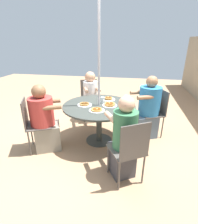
# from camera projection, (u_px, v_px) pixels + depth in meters

# --- Properties ---
(ground_plane) EXTENTS (12.00, 12.00, 0.00)m
(ground_plane) POSITION_uv_depth(u_px,v_px,m) (99.00, 140.00, 3.32)
(ground_plane) COLOR tan
(patio_table) EXTENTS (1.27, 1.27, 0.71)m
(patio_table) POSITION_uv_depth(u_px,v_px,m) (99.00, 110.00, 3.08)
(patio_table) COLOR #383D38
(patio_table) RESTS_ON ground
(umbrella_pole) EXTENTS (0.04, 0.04, 2.45)m
(umbrella_pole) POSITION_uv_depth(u_px,v_px,m) (99.00, 76.00, 2.85)
(umbrella_pole) COLOR #ADADB2
(umbrella_pole) RESTS_ON ground
(patio_chair_north) EXTENTS (0.54, 0.54, 0.91)m
(patio_chair_north) POSITION_uv_depth(u_px,v_px,m) (33.00, 122.00, 2.86)
(patio_chair_north) COLOR #514C47
(patio_chair_north) RESTS_ON ground
(diner_north) EXTENTS (0.54, 0.58, 1.14)m
(diner_north) POSITION_uv_depth(u_px,v_px,m) (45.00, 121.00, 2.91)
(diner_north) COLOR gray
(diner_north) RESTS_ON ground
(patio_chair_east) EXTENTS (0.56, 0.56, 0.91)m
(patio_chair_east) POSITION_uv_depth(u_px,v_px,m) (130.00, 149.00, 2.15)
(patio_chair_east) COLOR #514C47
(patio_chair_east) RESTS_ON ground
(diner_east) EXTENTS (0.53, 0.49, 1.16)m
(diner_east) POSITION_uv_depth(u_px,v_px,m) (123.00, 141.00, 2.29)
(diner_east) COLOR #3D3D42
(diner_east) RESTS_ON ground
(patio_chair_south) EXTENTS (0.53, 0.53, 0.91)m
(patio_chair_south) POSITION_uv_depth(u_px,v_px,m) (155.00, 110.00, 3.34)
(patio_chair_south) COLOR #514C47
(patio_chair_south) RESTS_ON ground
(diner_south) EXTENTS (0.54, 0.59, 1.18)m
(diner_south) POSITION_uv_depth(u_px,v_px,m) (147.00, 110.00, 3.31)
(diner_south) COLOR slate
(diner_south) RESTS_ON ground
(patio_chair_west) EXTENTS (0.53, 0.53, 0.91)m
(patio_chair_west) POSITION_uv_depth(u_px,v_px,m) (90.00, 97.00, 4.12)
(patio_chair_west) COLOR #514C47
(patio_chair_west) RESTS_ON ground
(diner_west) EXTENTS (0.57, 0.48, 1.13)m
(diner_west) POSITION_uv_depth(u_px,v_px,m) (91.00, 99.00, 3.96)
(diner_west) COLOR beige
(diner_west) RESTS_ON ground
(pancake_plate_a) EXTENTS (0.25, 0.25, 0.06)m
(pancake_plate_a) POSITION_uv_depth(u_px,v_px,m) (108.00, 99.00, 3.30)
(pancake_plate_a) COLOR white
(pancake_plate_a) RESTS_ON patio_table
(pancake_plate_b) EXTENTS (0.25, 0.25, 0.05)m
(pancake_plate_b) POSITION_uv_depth(u_px,v_px,m) (85.00, 104.00, 3.02)
(pancake_plate_b) COLOR white
(pancake_plate_b) RESTS_ON patio_table
(pancake_plate_c) EXTENTS (0.25, 0.25, 0.04)m
(pancake_plate_c) POSITION_uv_depth(u_px,v_px,m) (97.00, 110.00, 2.79)
(pancake_plate_c) COLOR white
(pancake_plate_c) RESTS_ON patio_table
(pancake_plate_d) EXTENTS (0.25, 0.25, 0.06)m
(pancake_plate_d) POSITION_uv_depth(u_px,v_px,m) (110.00, 105.00, 3.00)
(pancake_plate_d) COLOR white
(pancake_plate_d) RESTS_ON patio_table
(pancake_plate_e) EXTENTS (0.25, 0.25, 0.05)m
(pancake_plate_e) POSITION_uv_depth(u_px,v_px,m) (125.00, 109.00, 2.82)
(pancake_plate_e) COLOR white
(pancake_plate_e) RESTS_ON patio_table
(syrup_bottle) EXTENTS (0.09, 0.07, 0.14)m
(syrup_bottle) POSITION_uv_depth(u_px,v_px,m) (124.00, 103.00, 2.99)
(syrup_bottle) COLOR #602D0F
(syrup_bottle) RESTS_ON patio_table
(coffee_cup) EXTENTS (0.08, 0.08, 0.11)m
(coffee_cup) POSITION_uv_depth(u_px,v_px,m) (127.00, 98.00, 3.21)
(coffee_cup) COLOR beige
(coffee_cup) RESTS_ON patio_table
(drinking_glass_a) EXTENTS (0.07, 0.07, 0.11)m
(drinking_glass_a) POSITION_uv_depth(u_px,v_px,m) (103.00, 100.00, 3.13)
(drinking_glass_a) COLOR silver
(drinking_glass_a) RESTS_ON patio_table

